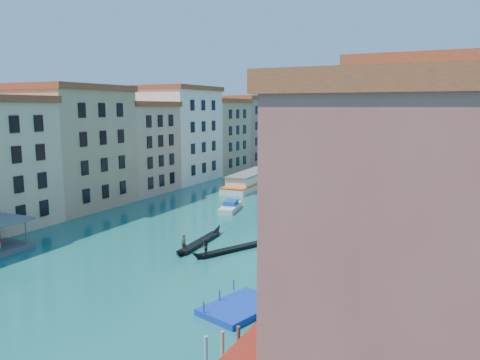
% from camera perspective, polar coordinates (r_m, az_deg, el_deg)
% --- Properties ---
extents(left_bank_palazzos, '(12.80, 128.40, 21.00)m').
position_cam_1_polar(left_bank_palazzos, '(100.78, -9.26, 4.94)').
color(left_bank_palazzos, beige).
rests_on(left_bank_palazzos, ground).
extents(right_bank_palazzos, '(12.80, 128.40, 21.00)m').
position_cam_1_polar(right_bank_palazzos, '(82.95, 24.56, 3.45)').
color(right_bank_palazzos, '#9E483F').
rests_on(right_bank_palazzos, ground).
extents(quay, '(4.00, 140.00, 1.00)m').
position_cam_1_polar(quay, '(84.75, 18.74, -2.44)').
color(quay, gray).
rests_on(quay, ground).
extents(restaurant_awnings, '(3.20, 44.55, 3.12)m').
position_cam_1_polar(restaurant_awnings, '(43.89, 12.13, -9.20)').
color(restaurant_awnings, maroon).
rests_on(restaurant_awnings, ground).
extents(mooring_poles_right, '(1.44, 54.24, 3.20)m').
position_cam_1_polar(mooring_poles_right, '(50.48, 10.21, -8.73)').
color(mooring_poles_right, brown).
rests_on(mooring_poles_right, ground).
extents(vaporetto_far, '(6.27, 21.75, 3.20)m').
position_cam_1_polar(vaporetto_far, '(96.82, 1.39, -0.03)').
color(vaporetto_far, silver).
rests_on(vaporetto_far, ground).
extents(gondola_fore, '(1.73, 12.24, 2.44)m').
position_cam_1_polar(gondola_fore, '(57.22, -4.93, -7.43)').
color(gondola_fore, black).
rests_on(gondola_fore, ground).
extents(gondola_right, '(5.86, 10.60, 2.28)m').
position_cam_1_polar(gondola_right, '(54.26, -1.20, -8.29)').
color(gondola_right, black).
rests_on(gondola_right, ground).
extents(gondola_far, '(3.98, 13.09, 1.87)m').
position_cam_1_polar(gondola_far, '(83.18, 12.27, -2.45)').
color(gondola_far, black).
rests_on(gondola_far, ground).
extents(motorboat_mid, '(4.07, 7.76, 1.54)m').
position_cam_1_polar(motorboat_mid, '(75.30, -1.19, -3.27)').
color(motorboat_mid, silver).
rests_on(motorboat_mid, ground).
extents(motorboat_far, '(3.41, 8.27, 1.66)m').
position_cam_1_polar(motorboat_far, '(100.59, 7.36, -0.22)').
color(motorboat_far, silver).
rests_on(motorboat_far, ground).
extents(blue_dock, '(5.81, 7.23, 0.52)m').
position_cam_1_polar(blue_dock, '(39.60, 0.01, -15.27)').
color(blue_dock, '#1031A9').
rests_on(blue_dock, ground).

